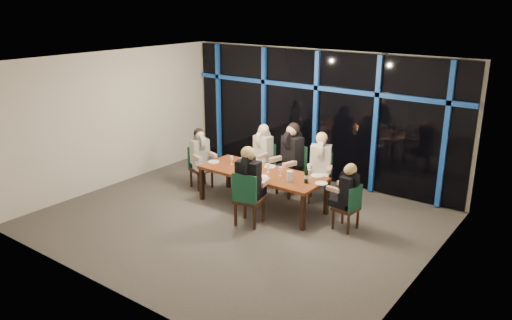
{
  "coord_description": "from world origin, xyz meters",
  "views": [
    {
      "loc": [
        5.5,
        -6.85,
        4.03
      ],
      "look_at": [
        0.0,
        0.6,
        1.05
      ],
      "focal_mm": 35.0,
      "sensor_mm": 36.0,
      "label": 1
    }
  ],
  "objects_px": {
    "chair_end_left": "(199,165)",
    "diner_far_right": "(321,157)",
    "diner_far_left": "(262,146)",
    "chair_far_mid": "(294,167)",
    "diner_end_right": "(347,186)",
    "diner_far_mid": "(291,149)",
    "chair_near_mid": "(247,197)",
    "chair_far_left": "(264,162)",
    "dining_table": "(262,175)",
    "diner_end_left": "(200,150)",
    "chair_far_right": "(320,174)",
    "water_pitcher": "(290,176)",
    "diner_near_mid": "(249,174)",
    "wine_bottle": "(306,176)",
    "chair_end_right": "(350,205)"
  },
  "relations": [
    {
      "from": "wine_bottle",
      "to": "chair_far_left",
      "type": "bearing_deg",
      "value": 147.83
    },
    {
      "from": "chair_end_right",
      "to": "diner_end_right",
      "type": "distance_m",
      "value": 0.36
    },
    {
      "from": "chair_far_left",
      "to": "diner_far_mid",
      "type": "xyz_separation_m",
      "value": [
        0.81,
        -0.18,
        0.49
      ]
    },
    {
      "from": "diner_far_right",
      "to": "diner_end_right",
      "type": "relative_size",
      "value": 1.15
    },
    {
      "from": "chair_end_left",
      "to": "diner_far_mid",
      "type": "distance_m",
      "value": 2.13
    },
    {
      "from": "dining_table",
      "to": "chair_far_right",
      "type": "distance_m",
      "value": 1.29
    },
    {
      "from": "water_pitcher",
      "to": "diner_far_mid",
      "type": "bearing_deg",
      "value": 117.49
    },
    {
      "from": "chair_far_left",
      "to": "chair_far_right",
      "type": "xyz_separation_m",
      "value": [
        1.47,
        -0.05,
        0.02
      ]
    },
    {
      "from": "diner_far_mid",
      "to": "diner_end_right",
      "type": "bearing_deg",
      "value": -9.71
    },
    {
      "from": "chair_far_right",
      "to": "diner_end_left",
      "type": "bearing_deg",
      "value": 178.08
    },
    {
      "from": "chair_far_right",
      "to": "diner_far_left",
      "type": "xyz_separation_m",
      "value": [
        -1.48,
        -0.03,
        0.36
      ]
    },
    {
      "from": "diner_end_right",
      "to": "diner_near_mid",
      "type": "height_order",
      "value": "diner_near_mid"
    },
    {
      "from": "chair_near_mid",
      "to": "diner_far_mid",
      "type": "distance_m",
      "value": 1.87
    },
    {
      "from": "chair_far_right",
      "to": "diner_end_right",
      "type": "relative_size",
      "value": 1.18
    },
    {
      "from": "diner_far_mid",
      "to": "diner_far_right",
      "type": "distance_m",
      "value": 0.7
    },
    {
      "from": "chair_far_mid",
      "to": "diner_end_left",
      "type": "relative_size",
      "value": 1.2
    },
    {
      "from": "dining_table",
      "to": "diner_end_left",
      "type": "bearing_deg",
      "value": 177.45
    },
    {
      "from": "diner_far_left",
      "to": "diner_far_right",
      "type": "distance_m",
      "value": 1.51
    },
    {
      "from": "chair_far_left",
      "to": "chair_end_right",
      "type": "height_order",
      "value": "chair_far_left"
    },
    {
      "from": "diner_end_left",
      "to": "chair_far_mid",
      "type": "bearing_deg",
      "value": -44.96
    },
    {
      "from": "chair_far_mid",
      "to": "diner_end_right",
      "type": "distance_m",
      "value": 1.97
    },
    {
      "from": "chair_far_mid",
      "to": "chair_end_left",
      "type": "distance_m",
      "value": 2.13
    },
    {
      "from": "diner_end_left",
      "to": "water_pitcher",
      "type": "distance_m",
      "value": 2.49
    },
    {
      "from": "diner_far_left",
      "to": "diner_far_right",
      "type": "bearing_deg",
      "value": 3.88
    },
    {
      "from": "diner_end_right",
      "to": "wine_bottle",
      "type": "distance_m",
      "value": 0.82
    },
    {
      "from": "chair_far_right",
      "to": "chair_near_mid",
      "type": "bearing_deg",
      "value": -125.89
    },
    {
      "from": "chair_near_mid",
      "to": "diner_end_right",
      "type": "xyz_separation_m",
      "value": [
        1.53,
        0.96,
        0.25
      ]
    },
    {
      "from": "chair_end_left",
      "to": "wine_bottle",
      "type": "height_order",
      "value": "wine_bottle"
    },
    {
      "from": "diner_end_right",
      "to": "diner_near_mid",
      "type": "distance_m",
      "value": 1.79
    },
    {
      "from": "chair_far_left",
      "to": "diner_far_right",
      "type": "distance_m",
      "value": 1.57
    },
    {
      "from": "chair_far_right",
      "to": "chair_far_mid",
      "type": "bearing_deg",
      "value": 160.51
    },
    {
      "from": "diner_near_mid",
      "to": "water_pitcher",
      "type": "relative_size",
      "value": 4.84
    },
    {
      "from": "diner_end_left",
      "to": "diner_near_mid",
      "type": "relative_size",
      "value": 0.89
    },
    {
      "from": "diner_far_left",
      "to": "diner_far_right",
      "type": "relative_size",
      "value": 0.96
    },
    {
      "from": "chair_end_right",
      "to": "diner_end_left",
      "type": "bearing_deg",
      "value": -85.16
    },
    {
      "from": "chair_far_left",
      "to": "diner_end_left",
      "type": "xyz_separation_m",
      "value": [
        -1.02,
        -1.0,
        0.35
      ]
    },
    {
      "from": "chair_near_mid",
      "to": "diner_end_left",
      "type": "distance_m",
      "value": 2.28
    },
    {
      "from": "chair_far_mid",
      "to": "diner_far_mid",
      "type": "height_order",
      "value": "diner_far_mid"
    },
    {
      "from": "chair_end_left",
      "to": "diner_far_right",
      "type": "xyz_separation_m",
      "value": [
        2.6,
        0.85,
        0.44
      ]
    },
    {
      "from": "chair_end_left",
      "to": "diner_end_left",
      "type": "height_order",
      "value": "diner_end_left"
    },
    {
      "from": "chair_far_right",
      "to": "diner_near_mid",
      "type": "relative_size",
      "value": 0.99
    },
    {
      "from": "dining_table",
      "to": "diner_end_left",
      "type": "xyz_separation_m",
      "value": [
        -1.73,
        0.08,
        0.21
      ]
    },
    {
      "from": "chair_far_left",
      "to": "wine_bottle",
      "type": "relative_size",
      "value": 2.86
    },
    {
      "from": "chair_far_left",
      "to": "diner_end_left",
      "type": "relative_size",
      "value": 1.07
    },
    {
      "from": "chair_end_right",
      "to": "chair_near_mid",
      "type": "bearing_deg",
      "value": -54.13
    },
    {
      "from": "chair_end_left",
      "to": "water_pitcher",
      "type": "relative_size",
      "value": 4.41
    },
    {
      "from": "diner_far_right",
      "to": "diner_near_mid",
      "type": "relative_size",
      "value": 0.96
    },
    {
      "from": "diner_far_right",
      "to": "diner_near_mid",
      "type": "distance_m",
      "value": 1.83
    },
    {
      "from": "diner_end_left",
      "to": "chair_far_right",
      "type": "bearing_deg",
      "value": -50.28
    },
    {
      "from": "diner_far_left",
      "to": "water_pitcher",
      "type": "height_order",
      "value": "diner_far_left"
    }
  ]
}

